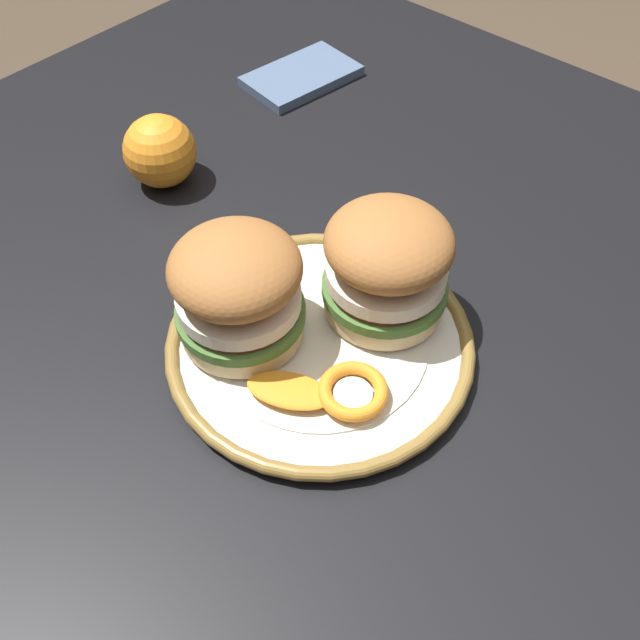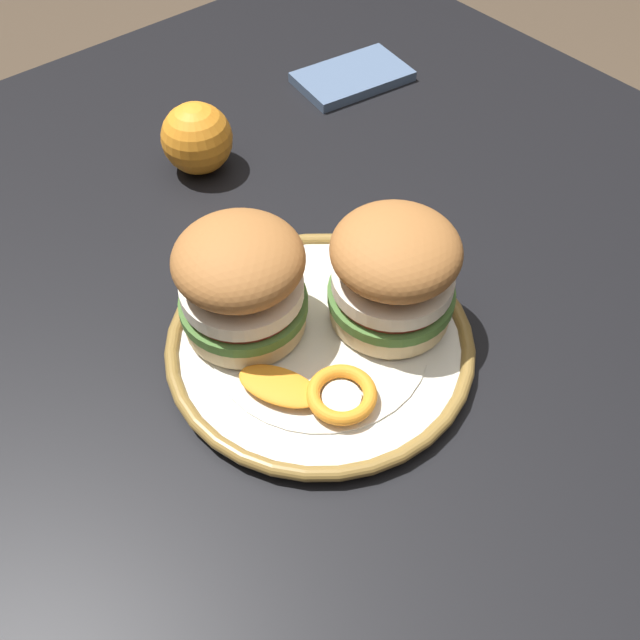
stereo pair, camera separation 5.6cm
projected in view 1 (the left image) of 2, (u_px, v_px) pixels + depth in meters
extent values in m
plane|color=#4C3D2D|center=(360.00, 624.00, 1.22)|extent=(8.00, 8.00, 0.00)
cube|color=black|center=(396.00, 349.00, 0.63)|extent=(1.24, 1.00, 0.03)
cube|color=black|center=(289.00, 186.00, 1.38)|extent=(0.06, 0.06, 0.75)
cylinder|color=silver|center=(320.00, 346.00, 0.61)|extent=(0.24, 0.24, 0.01)
torus|color=olive|center=(320.00, 341.00, 0.60)|extent=(0.26, 0.26, 0.01)
cylinder|color=silver|center=(320.00, 341.00, 0.60)|extent=(0.18, 0.18, 0.00)
cylinder|color=beige|center=(242.00, 323.00, 0.60)|extent=(0.10, 0.10, 0.02)
cylinder|color=#477033|center=(241.00, 312.00, 0.59)|extent=(0.11, 0.11, 0.01)
cylinder|color=#BC3828|center=(240.00, 305.00, 0.58)|extent=(0.09, 0.09, 0.01)
cylinder|color=silver|center=(239.00, 297.00, 0.57)|extent=(0.10, 0.10, 0.01)
ellipsoid|color=#A36633|center=(235.00, 268.00, 0.55)|extent=(0.15, 0.15, 0.05)
cylinder|color=beige|center=(384.00, 298.00, 0.62)|extent=(0.10, 0.10, 0.02)
cylinder|color=#477033|center=(385.00, 287.00, 0.61)|extent=(0.11, 0.11, 0.01)
cylinder|color=#BC3828|center=(385.00, 280.00, 0.60)|extent=(0.09, 0.09, 0.01)
cylinder|color=silver|center=(386.00, 272.00, 0.59)|extent=(0.10, 0.10, 0.01)
ellipsoid|color=#A36633|center=(389.00, 243.00, 0.57)|extent=(0.15, 0.15, 0.05)
torus|color=orange|center=(353.00, 391.00, 0.56)|extent=(0.06, 0.06, 0.01)
cylinder|color=#F4E5C6|center=(353.00, 394.00, 0.56)|extent=(0.03, 0.03, 0.00)
ellipsoid|color=orange|center=(289.00, 390.00, 0.56)|extent=(0.08, 0.06, 0.01)
sphere|color=orange|center=(160.00, 151.00, 0.73)|extent=(0.07, 0.07, 0.07)
cube|color=slate|center=(302.00, 76.00, 0.88)|extent=(0.10, 0.15, 0.01)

